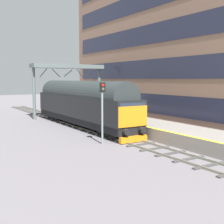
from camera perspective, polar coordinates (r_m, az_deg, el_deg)
ground_plane at (r=26.79m, az=-1.64°, el=-4.11°), size 140.00×140.00×0.00m
track_main at (r=26.78m, az=-1.64°, el=-4.00°), size 2.50×60.00×0.15m
station_platform at (r=28.66m, az=4.60°, el=-2.43°), size 4.00×44.00×1.01m
station_building at (r=36.10m, az=9.49°, el=13.82°), size 4.32×35.44×19.21m
diesel_locomotive at (r=30.33m, az=-5.82°, el=1.81°), size 2.74×18.21×4.68m
signal_post_near at (r=22.06m, az=-1.86°, el=1.13°), size 0.44×0.22×4.61m
platform_number_sign at (r=25.81m, az=4.38°, el=0.47°), size 0.10×0.44×1.83m
overhead_footbridge at (r=38.38m, az=-8.37°, el=7.88°), size 9.30×2.00×6.67m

